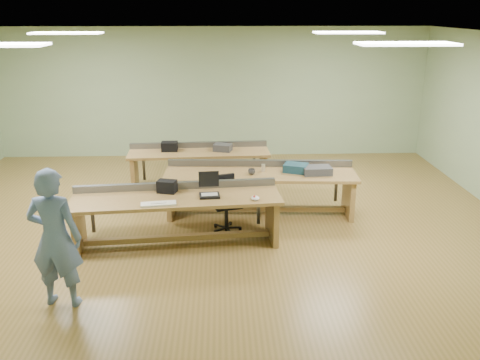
# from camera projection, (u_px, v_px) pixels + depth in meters

# --- Properties ---
(floor) EXTENTS (10.00, 10.00, 0.00)m
(floor) POSITION_uv_depth(u_px,v_px,m) (210.00, 220.00, 8.55)
(floor) COLOR olive
(floor) RESTS_ON ground
(ceiling) EXTENTS (10.00, 10.00, 0.00)m
(ceiling) POSITION_uv_depth(u_px,v_px,m) (207.00, 35.00, 7.58)
(ceiling) COLOR silver
(ceiling) RESTS_ON wall_back
(wall_back) EXTENTS (10.00, 0.04, 3.00)m
(wall_back) POSITION_uv_depth(u_px,v_px,m) (212.00, 93.00, 11.85)
(wall_back) COLOR gray
(wall_back) RESTS_ON floor
(wall_front) EXTENTS (10.00, 0.04, 3.00)m
(wall_front) POSITION_uv_depth(u_px,v_px,m) (199.00, 244.00, 4.28)
(wall_front) COLOR gray
(wall_front) RESTS_ON floor
(fluor_panels) EXTENTS (6.20, 3.50, 0.03)m
(fluor_panels) POSITION_uv_depth(u_px,v_px,m) (207.00, 37.00, 7.59)
(fluor_panels) COLOR white
(fluor_panels) RESTS_ON ceiling
(workbench_front) EXTENTS (3.14, 1.09, 0.86)m
(workbench_front) POSITION_uv_depth(u_px,v_px,m) (177.00, 208.00, 7.55)
(workbench_front) COLOR #A08143
(workbench_front) RESTS_ON floor
(workbench_mid) EXTENTS (3.27, 1.03, 0.86)m
(workbench_mid) POSITION_uv_depth(u_px,v_px,m) (260.00, 182.00, 8.66)
(workbench_mid) COLOR #A08143
(workbench_mid) RESTS_ON floor
(workbench_back) EXTENTS (2.75, 0.84, 0.86)m
(workbench_back) POSITION_uv_depth(u_px,v_px,m) (199.00, 161.00, 9.92)
(workbench_back) COLOR #A08143
(workbench_back) RESTS_ON floor
(person) EXTENTS (0.67, 0.48, 1.72)m
(person) POSITION_uv_depth(u_px,v_px,m) (55.00, 238.00, 5.88)
(person) COLOR slate
(person) RESTS_ON floor
(laptop_base) EXTENTS (0.32, 0.27, 0.03)m
(laptop_base) POSITION_uv_depth(u_px,v_px,m) (210.00, 196.00, 7.48)
(laptop_base) COLOR black
(laptop_base) RESTS_ON workbench_front
(laptop_screen) EXTENTS (0.30, 0.04, 0.24)m
(laptop_screen) POSITION_uv_depth(u_px,v_px,m) (209.00, 179.00, 7.52)
(laptop_screen) COLOR black
(laptop_screen) RESTS_ON laptop_base
(keyboard) EXTENTS (0.51, 0.23, 0.03)m
(keyboard) POSITION_uv_depth(u_px,v_px,m) (158.00, 204.00, 7.17)
(keyboard) COLOR silver
(keyboard) RESTS_ON workbench_front
(trackball_mouse) EXTENTS (0.14, 0.16, 0.06)m
(trackball_mouse) POSITION_uv_depth(u_px,v_px,m) (255.00, 198.00, 7.35)
(trackball_mouse) COLOR white
(trackball_mouse) RESTS_ON workbench_front
(camera_bag) EXTENTS (0.31, 0.24, 0.19)m
(camera_bag) POSITION_uv_depth(u_px,v_px,m) (167.00, 186.00, 7.63)
(camera_bag) COLOR black
(camera_bag) RESTS_ON workbench_front
(task_chair) EXTENTS (0.60, 0.60, 0.88)m
(task_chair) POSITION_uv_depth(u_px,v_px,m) (225.00, 211.00, 8.09)
(task_chair) COLOR black
(task_chair) RESTS_ON floor
(parts_bin_teal) EXTENTS (0.47, 0.41, 0.14)m
(parts_bin_teal) POSITION_uv_depth(u_px,v_px,m) (296.00, 168.00, 8.60)
(parts_bin_teal) COLOR #143442
(parts_bin_teal) RESTS_ON workbench_mid
(parts_bin_grey) EXTENTS (0.48, 0.32, 0.13)m
(parts_bin_grey) POSITION_uv_depth(u_px,v_px,m) (317.00, 170.00, 8.49)
(parts_bin_grey) COLOR #323234
(parts_bin_grey) RESTS_ON workbench_mid
(mug) EXTENTS (0.14, 0.14, 0.09)m
(mug) POSITION_uv_depth(u_px,v_px,m) (252.00, 172.00, 8.47)
(mug) COLOR #323234
(mug) RESTS_ON workbench_mid
(drinks_can) EXTENTS (0.08, 0.08, 0.12)m
(drinks_can) POSITION_uv_depth(u_px,v_px,m) (263.00, 168.00, 8.63)
(drinks_can) COLOR silver
(drinks_can) RESTS_ON workbench_mid
(storage_box_back) EXTENTS (0.31, 0.22, 0.18)m
(storage_box_back) POSITION_uv_depth(u_px,v_px,m) (170.00, 146.00, 9.85)
(storage_box_back) COLOR black
(storage_box_back) RESTS_ON workbench_back
(tray_back) EXTENTS (0.39, 0.33, 0.13)m
(tray_back) POSITION_uv_depth(u_px,v_px,m) (223.00, 147.00, 9.86)
(tray_back) COLOR #323234
(tray_back) RESTS_ON workbench_back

